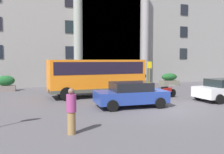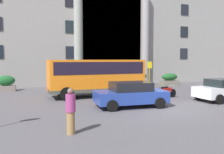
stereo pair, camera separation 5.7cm
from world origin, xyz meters
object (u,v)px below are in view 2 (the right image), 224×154
(hedge_planter_entrance_right, at_px, (140,80))
(motorcycle_far_end, at_px, (166,92))
(hedge_planter_entrance_left, at_px, (92,80))
(pedestrian_woman_dark_dress, at_px, (71,111))
(hedge_planter_far_west, at_px, (170,80))
(white_taxi_kerbside, at_px, (131,94))
(bus_stop_sign, at_px, (149,73))
(hedge_planter_far_east, at_px, (6,84))
(orange_minibus, at_px, (97,75))

(hedge_planter_entrance_right, bearing_deg, motorcycle_far_end, -101.04)
(hedge_planter_entrance_left, xyz_separation_m, pedestrian_woman_dark_dress, (-4.06, -13.08, 0.06))
(hedge_planter_far_west, xyz_separation_m, white_taxi_kerbside, (-8.44, -9.24, 0.11))
(bus_stop_sign, relative_size, hedge_planter_far_west, 1.37)
(hedge_planter_entrance_left, height_order, hedge_planter_entrance_right, hedge_planter_entrance_left)
(hedge_planter_entrance_left, distance_m, hedge_planter_far_west, 8.45)
(hedge_planter_far_east, relative_size, white_taxi_kerbside, 0.38)
(orange_minibus, xyz_separation_m, motorcycle_far_end, (4.42, -2.44, -1.17))
(bus_stop_sign, relative_size, pedestrian_woman_dark_dress, 1.51)
(pedestrian_woman_dark_dress, bearing_deg, hedge_planter_entrance_right, 64.34)
(white_taxi_kerbside, bearing_deg, bus_stop_sign, 56.38)
(hedge_planter_entrance_left, height_order, pedestrian_woman_dark_dress, pedestrian_woman_dark_dress)
(hedge_planter_far_west, relative_size, hedge_planter_entrance_right, 1.18)
(white_taxi_kerbside, bearing_deg, hedge_planter_entrance_left, 92.00)
(hedge_planter_far_west, bearing_deg, hedge_planter_far_east, 178.04)
(hedge_planter_entrance_left, distance_m, pedestrian_woman_dark_dress, 13.70)
(bus_stop_sign, xyz_separation_m, motorcycle_far_end, (-0.92, -4.28, -1.13))
(orange_minibus, relative_size, hedge_planter_entrance_left, 3.30)
(orange_minibus, distance_m, motorcycle_far_end, 5.18)
(orange_minibus, xyz_separation_m, hedge_planter_entrance_right, (5.86, 4.91, -0.93))
(hedge_planter_entrance_left, relative_size, hedge_planter_far_west, 1.15)
(hedge_planter_far_west, height_order, motorcycle_far_end, hedge_planter_far_west)
(pedestrian_woman_dark_dress, bearing_deg, white_taxi_kerbside, 52.90)
(bus_stop_sign, xyz_separation_m, hedge_planter_far_west, (3.91, 2.92, -0.96))
(hedge_planter_entrance_right, height_order, hedge_planter_far_east, hedge_planter_entrance_right)
(pedestrian_woman_dark_dress, bearing_deg, hedge_planter_far_east, 112.69)
(hedge_planter_far_west, bearing_deg, hedge_planter_entrance_right, 177.38)
(hedge_planter_entrance_left, relative_size, motorcycle_far_end, 1.14)
(bus_stop_sign, xyz_separation_m, white_taxi_kerbside, (-4.52, -6.33, -0.85))
(orange_minibus, xyz_separation_m, white_taxi_kerbside, (0.82, -4.49, -0.89))
(hedge_planter_far_east, distance_m, pedestrian_woman_dark_dress, 14.19)
(hedge_planter_entrance_right, bearing_deg, hedge_planter_far_east, 178.21)
(orange_minibus, bearing_deg, hedge_planter_entrance_right, 37.27)
(orange_minibus, height_order, bus_stop_sign, orange_minibus)
(orange_minibus, relative_size, bus_stop_sign, 2.76)
(orange_minibus, relative_size, pedestrian_woman_dark_dress, 4.18)
(orange_minibus, distance_m, pedestrian_woman_dark_dress, 9.09)
(hedge_planter_entrance_right, bearing_deg, bus_stop_sign, -99.44)
(white_taxi_kerbside, bearing_deg, hedge_planter_entrance_right, 63.77)
(hedge_planter_far_east, bearing_deg, orange_minibus, -38.37)
(orange_minibus, distance_m, white_taxi_kerbside, 4.65)
(orange_minibus, height_order, hedge_planter_far_east, orange_minibus)
(bus_stop_sign, height_order, hedge_planter_entrance_right, bus_stop_sign)
(hedge_planter_entrance_left, distance_m, white_taxi_kerbside, 9.11)
(bus_stop_sign, bearing_deg, hedge_planter_far_east, 163.96)
(hedge_planter_far_west, bearing_deg, bus_stop_sign, -143.31)
(hedge_planter_entrance_right, height_order, motorcycle_far_end, hedge_planter_entrance_right)
(hedge_planter_entrance_left, bearing_deg, bus_stop_sign, -31.59)
(hedge_planter_entrance_left, bearing_deg, hedge_planter_entrance_right, 3.22)
(hedge_planter_far_east, bearing_deg, white_taxi_kerbside, -52.46)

